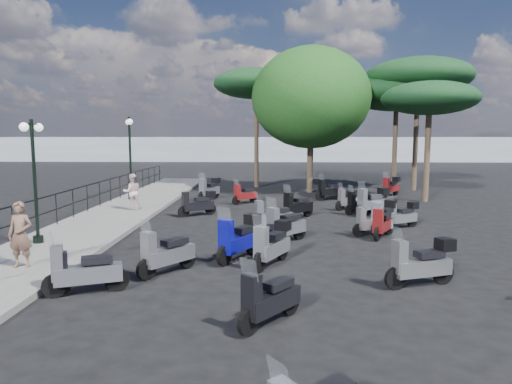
{
  "coord_description": "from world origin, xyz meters",
  "views": [
    {
      "loc": [
        -0.33,
        -14.81,
        3.27
      ],
      "look_at": [
        -0.82,
        1.77,
        1.2
      ],
      "focal_mm": 32.0,
      "sensor_mm": 36.0,
      "label": 1
    }
  ],
  "objects_px": {
    "lamp_post_1": "(34,173)",
    "scooter_21": "(372,202)",
    "scooter_1": "(85,274)",
    "scooter_12": "(421,264)",
    "pine_0": "(397,93)",
    "scooter_3": "(198,204)",
    "pine_3": "(430,99)",
    "scooter_4": "(209,189)",
    "scooter_16": "(330,191)",
    "scooter_10": "(244,195)",
    "pine_1": "(418,77)",
    "scooter_20": "(383,218)",
    "scooter_13": "(382,224)",
    "scooter_6": "(239,239)",
    "scooter_5": "(269,300)",
    "woman": "(20,235)",
    "scooter_2": "(166,254)",
    "scooter_14": "(285,227)",
    "pine_2": "(256,84)",
    "pedestrian_far": "(132,192)",
    "scooter_19": "(373,223)",
    "lamp_post_2": "(130,153)",
    "scooter_26": "(402,216)",
    "scooter_8": "(272,217)",
    "scooter_22": "(350,200)",
    "scooter_15": "(360,204)",
    "scooter_0": "(84,272)",
    "scooter_9": "(297,207)",
    "scooter_27": "(391,187)",
    "broadleaf_tree": "(311,98)",
    "scooter_7": "(272,245)"
  },
  "relations": [
    {
      "from": "scooter_6",
      "to": "scooter_22",
      "type": "relative_size",
      "value": 1.2
    },
    {
      "from": "scooter_0",
      "to": "scooter_14",
      "type": "xyz_separation_m",
      "value": [
        4.28,
        4.66,
        0.03
      ]
    },
    {
      "from": "scooter_5",
      "to": "pine_2",
      "type": "xyz_separation_m",
      "value": [
        -0.83,
        21.17,
        5.95
      ]
    },
    {
      "from": "scooter_14",
      "to": "pine_3",
      "type": "relative_size",
      "value": 0.25
    },
    {
      "from": "scooter_8",
      "to": "scooter_14",
      "type": "height_order",
      "value": "scooter_14"
    },
    {
      "from": "scooter_20",
      "to": "scooter_13",
      "type": "bearing_deg",
      "value": 109.01
    },
    {
      "from": "lamp_post_2",
      "to": "scooter_26",
      "type": "bearing_deg",
      "value": -49.0
    },
    {
      "from": "scooter_0",
      "to": "pedestrian_far",
      "type": "bearing_deg",
      "value": -9.82
    },
    {
      "from": "scooter_4",
      "to": "scooter_16",
      "type": "distance_m",
      "value": 6.14
    },
    {
      "from": "scooter_10",
      "to": "pine_1",
      "type": "height_order",
      "value": "pine_1"
    },
    {
      "from": "scooter_3",
      "to": "pine_0",
      "type": "xyz_separation_m",
      "value": [
        10.57,
        9.95,
        5.31
      ]
    },
    {
      "from": "scooter_3",
      "to": "broadleaf_tree",
      "type": "relative_size",
      "value": 0.18
    },
    {
      "from": "pedestrian_far",
      "to": "scooter_1",
      "type": "bearing_deg",
      "value": 76.9
    },
    {
      "from": "scooter_15",
      "to": "pine_0",
      "type": "bearing_deg",
      "value": -49.04
    },
    {
      "from": "scooter_19",
      "to": "pine_0",
      "type": "height_order",
      "value": "pine_0"
    },
    {
      "from": "scooter_27",
      "to": "pine_2",
      "type": "relative_size",
      "value": 0.19
    },
    {
      "from": "woman",
      "to": "scooter_5",
      "type": "height_order",
      "value": "woman"
    },
    {
      "from": "scooter_12",
      "to": "pine_0",
      "type": "distance_m",
      "value": 19.74
    },
    {
      "from": "scooter_6",
      "to": "scooter_5",
      "type": "bearing_deg",
      "value": 130.3
    },
    {
      "from": "scooter_10",
      "to": "pine_2",
      "type": "relative_size",
      "value": 0.17
    },
    {
      "from": "pine_2",
      "to": "pine_3",
      "type": "height_order",
      "value": "pine_2"
    },
    {
      "from": "scooter_16",
      "to": "scooter_20",
      "type": "xyz_separation_m",
      "value": [
        0.76,
        -7.77,
        0.05
      ]
    },
    {
      "from": "scooter_2",
      "to": "scooter_22",
      "type": "distance_m",
      "value": 11.22
    },
    {
      "from": "scooter_27",
      "to": "broadleaf_tree",
      "type": "distance_m",
      "value": 6.62
    },
    {
      "from": "scooter_3",
      "to": "pine_3",
      "type": "relative_size",
      "value": 0.25
    },
    {
      "from": "pedestrian_far",
      "to": "scooter_10",
      "type": "height_order",
      "value": "pedestrian_far"
    },
    {
      "from": "lamp_post_1",
      "to": "scooter_4",
      "type": "height_order",
      "value": "lamp_post_1"
    },
    {
      "from": "scooter_21",
      "to": "scooter_1",
      "type": "bearing_deg",
      "value": 104.35
    },
    {
      "from": "pedestrian_far",
      "to": "scooter_13",
      "type": "bearing_deg",
      "value": 130.66
    },
    {
      "from": "scooter_0",
      "to": "scooter_20",
      "type": "bearing_deg",
      "value": -71.9
    },
    {
      "from": "scooter_12",
      "to": "scooter_19",
      "type": "height_order",
      "value": "scooter_12"
    },
    {
      "from": "scooter_4",
      "to": "pine_1",
      "type": "distance_m",
      "value": 13.87
    },
    {
      "from": "scooter_3",
      "to": "scooter_22",
      "type": "height_order",
      "value": "scooter_3"
    },
    {
      "from": "scooter_2",
      "to": "scooter_3",
      "type": "bearing_deg",
      "value": -49.21
    },
    {
      "from": "scooter_10",
      "to": "pine_1",
      "type": "relative_size",
      "value": 0.16
    },
    {
      "from": "lamp_post_2",
      "to": "scooter_5",
      "type": "height_order",
      "value": "lamp_post_2"
    },
    {
      "from": "scooter_21",
      "to": "scooter_15",
      "type": "bearing_deg",
      "value": 24.13
    },
    {
      "from": "scooter_26",
      "to": "scooter_10",
      "type": "bearing_deg",
      "value": 16.92
    },
    {
      "from": "lamp_post_1",
      "to": "scooter_1",
      "type": "relative_size",
      "value": 2.59
    },
    {
      "from": "scooter_19",
      "to": "scooter_9",
      "type": "bearing_deg",
      "value": 17.41
    },
    {
      "from": "scooter_20",
      "to": "scooter_27",
      "type": "xyz_separation_m",
      "value": [
        2.72,
        9.37,
        -0.02
      ]
    },
    {
      "from": "scooter_7",
      "to": "scooter_20",
      "type": "relative_size",
      "value": 1.07
    },
    {
      "from": "scooter_2",
      "to": "scooter_14",
      "type": "relative_size",
      "value": 1.0
    },
    {
      "from": "scooter_4",
      "to": "pine_1",
      "type": "xyz_separation_m",
      "value": [
        11.68,
        4.36,
        6.09
      ]
    },
    {
      "from": "scooter_7",
      "to": "scooter_21",
      "type": "height_order",
      "value": "scooter_21"
    },
    {
      "from": "scooter_10",
      "to": "pine_3",
      "type": "bearing_deg",
      "value": -128.57
    },
    {
      "from": "woman",
      "to": "pine_2",
      "type": "height_order",
      "value": "pine_2"
    },
    {
      "from": "lamp_post_1",
      "to": "scooter_21",
      "type": "distance_m",
      "value": 12.5
    },
    {
      "from": "scooter_14",
      "to": "scooter_15",
      "type": "relative_size",
      "value": 1.01
    },
    {
      "from": "scooter_20",
      "to": "pine_3",
      "type": "distance_m",
      "value": 9.49
    }
  ]
}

